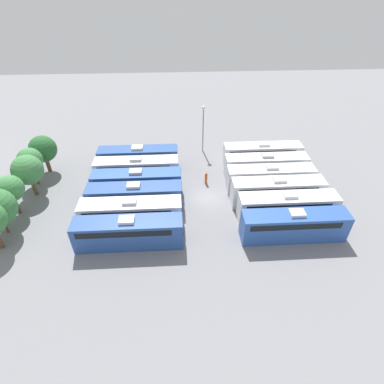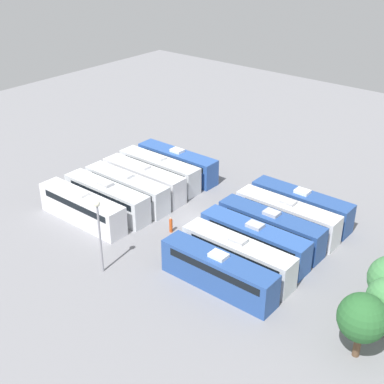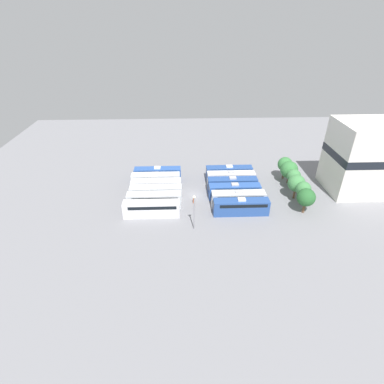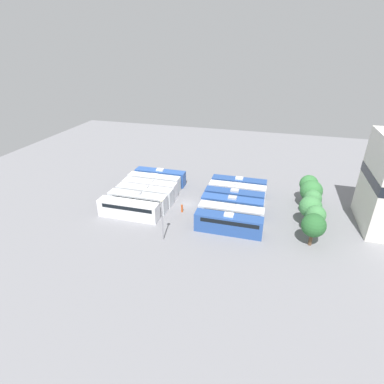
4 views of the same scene
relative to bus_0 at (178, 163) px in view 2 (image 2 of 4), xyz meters
name	(u,v)px [view 2 (image 2 of 4)]	position (x,y,z in m)	size (l,w,h in m)	color
ground_plane	(194,221)	(7.79, 9.05, -1.85)	(120.91, 120.91, 0.00)	gray
bus_0	(178,163)	(0.00, 0.00, 0.00)	(2.51, 11.66, 3.72)	#2D56A8
bus_1	(160,170)	(3.19, -0.26, 0.00)	(2.51, 11.66, 3.72)	silver
bus_2	(144,179)	(6.35, 0.05, 0.00)	(2.51, 11.66, 3.72)	silver
bus_3	(127,188)	(9.31, 0.16, 0.00)	(2.51, 11.66, 3.72)	silver
bus_4	(107,197)	(12.36, -0.02, 0.00)	(2.51, 11.66, 3.72)	silver
bus_5	(82,207)	(15.72, -0.33, 0.00)	(2.51, 11.66, 3.72)	silver
bus_6	(301,205)	(-0.06, 18.11, 0.00)	(2.51, 11.66, 3.72)	#284C93
bus_7	(287,216)	(3.06, 18.15, 0.00)	(2.51, 11.66, 3.72)	white
bus_8	(271,227)	(6.14, 18.01, 0.00)	(2.51, 11.66, 3.72)	#284C93
bus_9	(254,240)	(9.25, 18.04, 0.00)	(2.51, 11.66, 3.72)	#2D56A8
bus_10	(238,255)	(12.49, 18.32, 0.00)	(2.51, 11.66, 3.72)	silver
bus_11	(218,271)	(15.68, 18.39, 0.00)	(2.51, 11.66, 3.72)	#284C93
worker_person	(171,225)	(11.12, 8.62, -1.01)	(0.36, 0.36, 1.80)	#CC4C19
light_pole	(99,224)	(20.65, 8.28, 3.39)	(0.60, 0.60, 7.71)	gray
tree_5	(362,318)	(15.68, 31.80, 1.86)	(3.83, 3.83, 5.67)	brown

